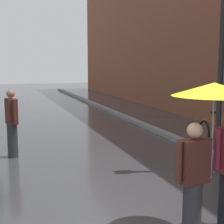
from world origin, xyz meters
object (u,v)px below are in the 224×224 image
object	(u,v)px
pedestrian_walking_midground	(12,123)
couple_under_umbrella	(213,134)
street_lamp_post	(221,53)
parked_bicycle_3	(220,130)

from	to	relation	value
pedestrian_walking_midground	couple_under_umbrella	bearing A→B (deg)	-62.81
street_lamp_post	pedestrian_walking_midground	bearing A→B (deg)	149.56
parked_bicycle_3	pedestrian_walking_midground	distance (m)	6.11
parked_bicycle_3	pedestrian_walking_midground	xyz separation A→B (m)	(-6.08, 0.27, 0.52)
parked_bicycle_3	couple_under_umbrella	size ratio (longest dim) A/B	0.55
parked_bicycle_3	pedestrian_walking_midground	bearing A→B (deg)	177.49
parked_bicycle_3	street_lamp_post	bearing A→B (deg)	-127.32
couple_under_umbrella	street_lamp_post	world-z (taller)	street_lamp_post
couple_under_umbrella	pedestrian_walking_midground	size ratio (longest dim) A/B	1.22
couple_under_umbrella	pedestrian_walking_midground	xyz separation A→B (m)	(-2.53, 4.92, -0.53)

